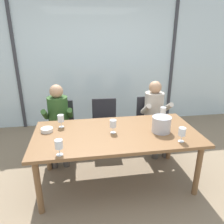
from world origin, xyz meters
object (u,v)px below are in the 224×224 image
object	(u,v)px
chair_left_of_center	(105,121)
chair_center	(149,118)
wine_glass_near_bucket	(61,119)
wine_glass_by_right_taster	(182,132)
wine_glass_by_left_taster	(113,124)
ice_bucket_primary	(161,124)
wine_glass_center_pour	(163,111)
dining_table	(116,137)
wine_glass_spare_empty	(59,144)
chair_near_curtain	(61,123)
person_olive_shirt	(58,118)
person_beige_jumper	(155,112)
tasting_bowl	(47,130)

from	to	relation	value
chair_left_of_center	chair_center	size ratio (longest dim) A/B	1.00
chair_left_of_center	wine_glass_near_bucket	world-z (taller)	wine_glass_near_bucket
wine_glass_near_bucket	wine_glass_by_right_taster	size ratio (longest dim) A/B	1.00
chair_left_of_center	wine_glass_by_left_taster	bearing A→B (deg)	-88.54
ice_bucket_primary	wine_glass_near_bucket	distance (m)	1.33
wine_glass_center_pour	dining_table	bearing A→B (deg)	-154.95
wine_glass_by_left_taster	wine_glass_spare_empty	distance (m)	0.78
chair_near_curtain	chair_center	size ratio (longest dim) A/B	1.00
dining_table	person_olive_shirt	xyz separation A→B (m)	(-0.79, 0.79, 0.01)
dining_table	chair_center	distance (m)	1.24
person_beige_jumper	wine_glass_by_left_taster	size ratio (longest dim) A/B	6.91
wine_glass_center_pour	chair_left_of_center	bearing A→B (deg)	142.79
person_olive_shirt	wine_glass_by_left_taster	world-z (taller)	person_olive_shirt
person_olive_shirt	wine_glass_center_pour	bearing A→B (deg)	-16.31
wine_glass_by_right_taster	wine_glass_by_left_taster	bearing A→B (deg)	154.35
ice_bucket_primary	wine_glass_spare_empty	distance (m)	1.31
tasting_bowl	person_olive_shirt	bearing A→B (deg)	81.59
wine_glass_spare_empty	wine_glass_near_bucket	bearing A→B (deg)	91.80
dining_table	chair_center	size ratio (longest dim) A/B	2.38
chair_left_of_center	tasting_bowl	size ratio (longest dim) A/B	5.82
tasting_bowl	wine_glass_center_pour	xyz separation A→B (m)	(1.65, 0.19, 0.10)
person_beige_jumper	tasting_bowl	world-z (taller)	person_beige_jumper
person_beige_jumper	wine_glass_spare_empty	bearing A→B (deg)	-142.67
wine_glass_near_bucket	chair_center	bearing A→B (deg)	24.47
chair_left_of_center	wine_glass_near_bucket	size ratio (longest dim) A/B	5.07
chair_near_curtain	wine_glass_by_right_taster	xyz separation A→B (m)	(1.48, -1.32, 0.35)
dining_table	wine_glass_by_right_taster	world-z (taller)	wine_glass_by_right_taster
ice_bucket_primary	tasting_bowl	distance (m)	1.48
chair_near_curtain	wine_glass_spare_empty	distance (m)	1.44
dining_table	person_beige_jumper	bearing A→B (deg)	44.24
chair_near_curtain	tasting_bowl	distance (m)	0.84
wine_glass_by_right_taster	tasting_bowl	bearing A→B (deg)	161.79
wine_glass_near_bucket	tasting_bowl	bearing A→B (deg)	-145.46
person_beige_jumper	wine_glass_center_pour	size ratio (longest dim) A/B	6.91
wine_glass_near_bucket	dining_table	bearing A→B (deg)	-21.94
chair_center	chair_left_of_center	bearing A→B (deg)	179.78
dining_table	wine_glass_by_right_taster	bearing A→B (deg)	-26.91
dining_table	chair_near_curtain	distance (m)	1.24
person_olive_shirt	wine_glass_by_left_taster	bearing A→B (deg)	-47.30
chair_center	wine_glass_spare_empty	size ratio (longest dim) A/B	5.07
chair_left_of_center	wine_glass_spare_empty	bearing A→B (deg)	-112.89
ice_bucket_primary	chair_near_curtain	bearing A→B (deg)	142.56
tasting_bowl	wine_glass_spare_empty	size ratio (longest dim) A/B	0.87
chair_near_curtain	wine_glass_near_bucket	xyz separation A→B (m)	(0.06, -0.67, 0.36)
wine_glass_by_left_taster	wine_glass_near_bucket	size ratio (longest dim) A/B	1.00
chair_center	wine_glass_near_bucket	bearing A→B (deg)	-155.83
person_beige_jumper	wine_glass_by_right_taster	bearing A→B (deg)	-97.21
chair_near_curtain	wine_glass_by_right_taster	bearing A→B (deg)	-41.42
chair_near_curtain	wine_glass_by_right_taster	distance (m)	2.01
person_olive_shirt	person_beige_jumper	size ratio (longest dim) A/B	1.00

